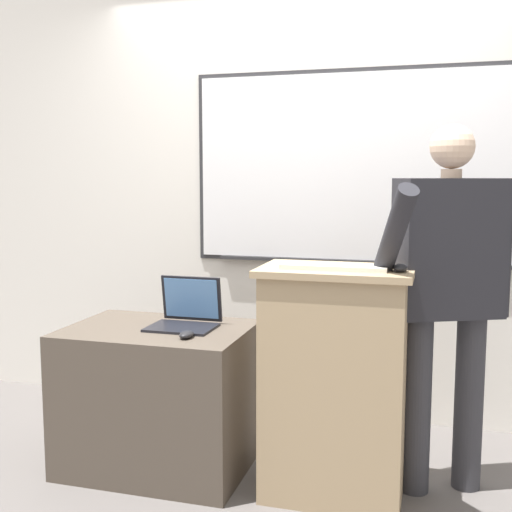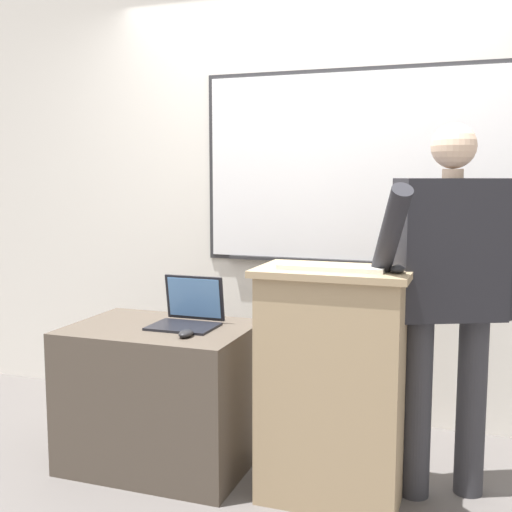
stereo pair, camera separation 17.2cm
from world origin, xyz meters
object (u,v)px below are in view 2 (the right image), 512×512
at_px(laptop, 189,311).
at_px(wireless_keyboard, 331,268).
at_px(lectern_podium, 332,384).
at_px(person_presenter, 449,285).
at_px(side_desk, 161,395).
at_px(computer_mouse_by_keyboard, 398,269).
at_px(computer_mouse_by_laptop, 186,333).

height_order(laptop, wireless_keyboard, wireless_keyboard).
height_order(lectern_podium, person_presenter, person_presenter).
bearing_deg(side_desk, lectern_podium, -3.45).
relative_size(side_desk, person_presenter, 0.53).
distance_m(wireless_keyboard, computer_mouse_by_keyboard, 0.28).
xyz_separation_m(side_desk, computer_mouse_by_keyboard, (1.16, -0.10, 0.71)).
distance_m(side_desk, laptop, 0.45).
relative_size(person_presenter, computer_mouse_by_laptop, 16.65).
distance_m(laptop, computer_mouse_by_laptop, 0.25).
bearing_deg(lectern_podium, person_presenter, 21.27).
bearing_deg(person_presenter, wireless_keyboard, -177.87).
relative_size(side_desk, laptop, 2.79).
xyz_separation_m(person_presenter, laptop, (-1.23, -0.05, -0.20)).
xyz_separation_m(lectern_podium, wireless_keyboard, (-0.00, -0.05, 0.53)).
height_order(lectern_podium, side_desk, lectern_podium).
bearing_deg(laptop, person_presenter, 2.33).
distance_m(laptop, wireless_keyboard, 0.83).
xyz_separation_m(laptop, computer_mouse_by_laptop, (0.09, -0.23, -0.05)).
xyz_separation_m(side_desk, person_presenter, (1.35, 0.13, 0.62)).
bearing_deg(side_desk, computer_mouse_by_keyboard, -4.98).
relative_size(lectern_podium, laptop, 3.28).
distance_m(lectern_podium, person_presenter, 0.67).
relative_size(lectern_podium, computer_mouse_by_keyboard, 10.43).
bearing_deg(side_desk, person_presenter, 5.49).
bearing_deg(laptop, computer_mouse_by_keyboard, -9.88).
relative_size(lectern_podium, computer_mouse_by_laptop, 10.43).
xyz_separation_m(side_desk, wireless_keyboard, (0.88, -0.11, 0.70)).
relative_size(laptop, computer_mouse_by_laptop, 3.18).
bearing_deg(computer_mouse_by_laptop, computer_mouse_by_keyboard, 3.06).
height_order(lectern_podium, wireless_keyboard, wireless_keyboard).
bearing_deg(computer_mouse_by_keyboard, wireless_keyboard, -178.98).
bearing_deg(lectern_podium, side_desk, 176.55).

